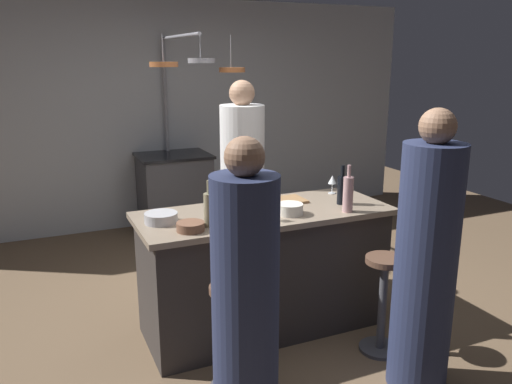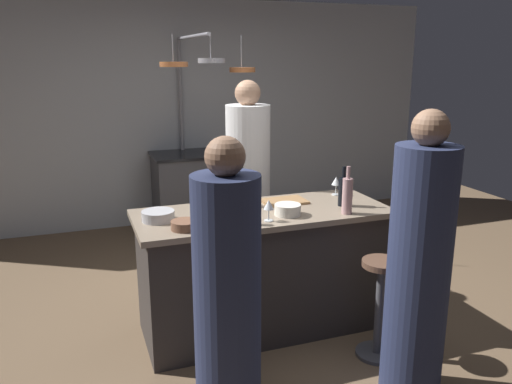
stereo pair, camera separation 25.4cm
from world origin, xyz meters
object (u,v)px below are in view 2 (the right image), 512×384
Objects in this scene: wine_bottle_dark at (343,191)px; wine_glass_near_right_guest at (269,206)px; stove_range at (189,191)px; wine_bottle_rose at (347,195)px; bar_stool_right at (380,304)px; guest_left at (227,307)px; cutting_board at (284,201)px; mixing_bowl_steel at (158,216)px; bar_stool_left at (221,333)px; guest_right at (419,269)px; wine_bottle_red at (242,189)px; wine_bottle_white at (204,208)px; pepper_mill at (237,208)px; mixing_bowl_wooden at (185,225)px; chef at (248,192)px; wine_glass_by_chef at (336,182)px; mixing_bowl_ceramic at (288,210)px.

wine_bottle_dark is 1.99× the size of wine_glass_near_right_guest.
stove_range is 2.82m from wine_bottle_rose.
guest_left is (-1.16, -0.38, 0.37)m from bar_stool_right.
mixing_bowl_steel is at bearing -172.53° from cutting_board.
guest_left reaches higher than bar_stool_left.
bar_stool_right is at bearing 86.84° from guest_right.
wine_bottle_red is (0.47, 1.18, 0.28)m from guest_left.
stove_range is at bearing 79.89° from wine_bottle_white.
cutting_board is 0.97m from mixing_bowl_steel.
pepper_mill is at bearing 68.60° from guest_left.
bar_stool_right is 3.24× the size of pepper_mill.
mixing_bowl_wooden is at bearing 179.63° from pepper_mill.
wine_bottle_rose is at bearing -71.61° from chef.
stove_range is 1.31× the size of bar_stool_right.
mixing_bowl_wooden is (-0.83, -0.36, 0.02)m from cutting_board.
guest_left reaches higher than pepper_mill.
pepper_mill is at bearing -112.02° from wine_bottle_red.
wine_glass_by_chef is at bearing 31.17° from wine_glass_near_right_guest.
wine_bottle_dark is (0.03, 0.93, 0.23)m from guest_right.
pepper_mill is (-0.48, -0.36, 0.10)m from cutting_board.
wine_bottle_rose reaches higher than wine_bottle_dark.
mixing_bowl_steel is (-1.25, 0.28, -0.10)m from wine_bottle_rose.
bar_stool_right is 2.04× the size of wine_bottle_rose.
stove_range is 2.40m from wine_glass_by_chef.
mixing_bowl_wooden is at bearing 145.81° from guest_right.
wine_bottle_white is (-1.03, 0.83, 0.23)m from guest_right.
wine_bottle_rose reaches higher than wine_bottle_red.
guest_right is 5.27× the size of cutting_board.
wine_glass_near_right_guest is at bearing 56.07° from guest_left.
pepper_mill is at bearing 175.20° from wine_glass_near_right_guest.
stove_range is 1.69m from chef.
wine_bottle_white reaches higher than wine_glass_by_chef.
wine_bottle_rose is at bearing -111.24° from wine_bottle_dark.
wine_glass_by_chef is at bearing 7.64° from mixing_bowl_steel.
wine_glass_near_right_guest is (-0.22, -1.04, 0.18)m from chef.
bar_stool_right is 2.35× the size of wine_bottle_dark.
wine_bottle_red is 0.79m from wine_glass_by_chef.
wine_bottle_white is at bearing -122.79° from chef.
guest_left is 10.95× the size of wine_glass_near_right_guest.
wine_bottle_white is at bearing -100.11° from stove_range.
wine_bottle_red is (-0.27, -0.64, 0.20)m from chef.
wine_bottle_rose is (0.29, -0.41, 0.12)m from cutting_board.
chef is (0.17, -1.64, 0.37)m from stove_range.
guest_left is 9.12× the size of mixing_bowl_wooden.
wine_bottle_rose is 0.76m from wine_bottle_red.
mixing_bowl_ceramic is (-0.44, 0.86, 0.16)m from guest_right.
chef is 0.81m from wine_glass_by_chef.
bar_stool_right is 0.84m from wine_bottle_dark.
pepper_mill is at bearing -112.59° from chef.
bar_stool_left is 0.96m from mixing_bowl_ceramic.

